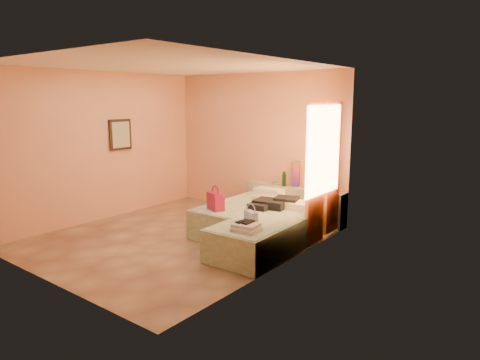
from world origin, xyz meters
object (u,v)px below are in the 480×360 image
object	(u,v)px
bed_left	(245,216)
magenta_handbag	(216,201)
water_bottle	(284,179)
headboard_ledge	(294,203)
towel_stack	(246,228)
bed_right	(267,234)
flower_vase	(330,184)
green_book	(314,188)
blue_handbag	(251,217)

from	to	relation	value
bed_left	magenta_handbag	bearing A→B (deg)	-96.31
magenta_handbag	bed_left	bearing A→B (deg)	106.65
water_bottle	headboard_ledge	bearing A→B (deg)	17.70
headboard_ledge	towel_stack	bearing A→B (deg)	-74.73
towel_stack	bed_right	bearing A→B (deg)	100.46
headboard_ledge	bed_left	distance (m)	1.12
flower_vase	magenta_handbag	bearing A→B (deg)	-123.28
headboard_ledge	water_bottle	bearing A→B (deg)	-162.30
bed_right	bed_left	bearing A→B (deg)	142.65
green_book	blue_handbag	size ratio (longest dim) A/B	0.79
water_bottle	towel_stack	distance (m)	2.49
water_bottle	blue_handbag	size ratio (longest dim) A/B	1.11
bed_right	towel_stack	size ratio (longest dim) A/B	5.71
bed_right	magenta_handbag	world-z (taller)	magenta_handbag
bed_right	magenta_handbag	size ratio (longest dim) A/B	6.44
headboard_ledge	towel_stack	size ratio (longest dim) A/B	5.86
bed_left	green_book	xyz separation A→B (m)	(0.78, 1.08, 0.42)
water_bottle	bed_left	bearing A→B (deg)	-100.63
green_book	towel_stack	distance (m)	2.44
water_bottle	flower_vase	xyz separation A→B (m)	(0.92, 0.07, 0.00)
headboard_ledge	magenta_handbag	distance (m)	1.85
blue_handbag	flower_vase	bearing A→B (deg)	106.04
bed_left	towel_stack	xyz separation A→B (m)	(1.03, -1.34, 0.30)
green_book	magenta_handbag	xyz separation A→B (m)	(-0.84, -1.81, -0.02)
bed_right	green_book	xyz separation A→B (m)	(-0.12, 1.73, 0.42)
bed_right	water_bottle	size ratio (longest dim) A/B	7.36
green_book	towel_stack	bearing A→B (deg)	-67.55
headboard_ledge	flower_vase	size ratio (longest dim) A/B	7.35
headboard_ledge	magenta_handbag	world-z (taller)	magenta_handbag
bed_right	towel_stack	world-z (taller)	towel_stack
bed_left	water_bottle	xyz separation A→B (m)	(0.19, 0.99, 0.54)
bed_left	green_book	distance (m)	1.40
magenta_handbag	blue_handbag	size ratio (longest dim) A/B	1.27
towel_stack	flower_vase	bearing A→B (deg)	88.06
bed_right	water_bottle	xyz separation A→B (m)	(-0.71, 1.64, 0.54)
magenta_handbag	bed_right	bearing A→B (deg)	25.86
magenta_handbag	towel_stack	distance (m)	1.25
headboard_ledge	blue_handbag	world-z (taller)	blue_handbag
blue_handbag	water_bottle	bearing A→B (deg)	132.58
water_bottle	flower_vase	distance (m)	0.93
headboard_ledge	magenta_handbag	size ratio (longest dim) A/B	6.61
bed_right	magenta_handbag	xyz separation A→B (m)	(-0.96, -0.07, 0.40)
water_bottle	towel_stack	size ratio (longest dim) A/B	0.78
towel_stack	bed_left	bearing A→B (deg)	127.48
headboard_ledge	blue_handbag	size ratio (longest dim) A/B	8.38
headboard_ledge	towel_stack	distance (m)	2.49
water_bottle	magenta_handbag	xyz separation A→B (m)	(-0.25, -1.71, -0.14)
bed_left	flower_vase	xyz separation A→B (m)	(1.11, 1.06, 0.54)
bed_left	blue_handbag	size ratio (longest dim) A/B	8.17
blue_handbag	towel_stack	distance (m)	0.47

